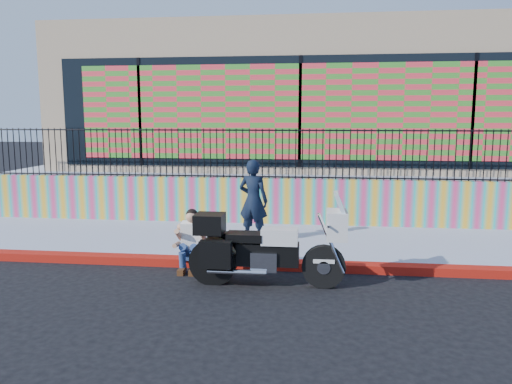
# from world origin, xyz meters

# --- Properties ---
(ground) EXTENTS (90.00, 90.00, 0.00)m
(ground) POSITION_xyz_m (0.00, 0.00, 0.00)
(ground) COLOR black
(ground) RESTS_ON ground
(red_curb) EXTENTS (16.00, 0.30, 0.15)m
(red_curb) POSITION_xyz_m (0.00, 0.00, 0.07)
(red_curb) COLOR #A00E0B
(red_curb) RESTS_ON ground
(sidewalk) EXTENTS (16.00, 3.00, 0.15)m
(sidewalk) POSITION_xyz_m (0.00, 1.65, 0.07)
(sidewalk) COLOR #97A1B5
(sidewalk) RESTS_ON ground
(mural_wall) EXTENTS (16.00, 0.20, 1.10)m
(mural_wall) POSITION_xyz_m (0.00, 3.25, 0.70)
(mural_wall) COLOR #DD3A72
(mural_wall) RESTS_ON sidewalk
(metal_fence) EXTENTS (15.80, 0.04, 1.20)m
(metal_fence) POSITION_xyz_m (0.00, 3.25, 1.85)
(metal_fence) COLOR black
(metal_fence) RESTS_ON mural_wall
(elevated_platform) EXTENTS (16.00, 10.00, 1.25)m
(elevated_platform) POSITION_xyz_m (0.00, 8.35, 0.62)
(elevated_platform) COLOR #97A1B5
(elevated_platform) RESTS_ON ground
(storefront_building) EXTENTS (14.00, 8.06, 4.00)m
(storefront_building) POSITION_xyz_m (0.00, 8.13, 3.25)
(storefront_building) COLOR tan
(storefront_building) RESTS_ON elevated_platform
(police_motorcycle) EXTENTS (2.50, 0.83, 1.55)m
(police_motorcycle) POSITION_xyz_m (-0.37, -0.92, 0.65)
(police_motorcycle) COLOR black
(police_motorcycle) RESTS_ON ground
(police_officer) EXTENTS (0.71, 0.57, 1.72)m
(police_officer) POSITION_xyz_m (-0.85, 1.39, 1.01)
(police_officer) COLOR black
(police_officer) RESTS_ON sidewalk
(seated_man) EXTENTS (0.54, 0.71, 1.06)m
(seated_man) POSITION_xyz_m (-1.77, -0.25, 0.45)
(seated_man) COLOR navy
(seated_man) RESTS_ON ground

